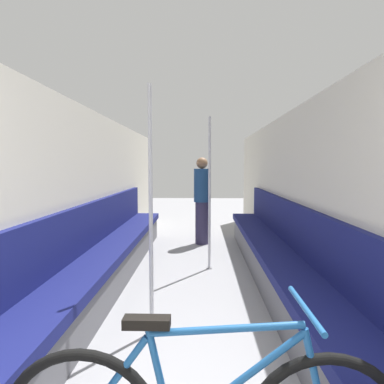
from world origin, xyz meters
The scene contains 7 objects.
wall_left centered at (-1.31, 3.62, 1.09)m, with size 0.10×10.43×2.18m, color beige.
wall_right centered at (1.31, 3.62, 1.09)m, with size 0.10×10.43×2.18m, color beige.
bench_seat_row_left centered at (-1.05, 3.48, 0.33)m, with size 0.50×6.09×1.03m.
bench_seat_row_right centered at (1.05, 3.48, 0.33)m, with size 0.50×6.09×1.03m.
grab_pole_near centered at (0.24, 4.37, 1.05)m, with size 0.08×0.08×2.16m.
grab_pole_far centered at (-0.31, 2.46, 1.05)m, with size 0.08×0.08×2.16m.
passenger_standing centered at (0.13, 5.93, 0.84)m, with size 0.30×0.30×1.63m.
Camera 1 is at (0.13, -0.45, 1.48)m, focal length 32.00 mm.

